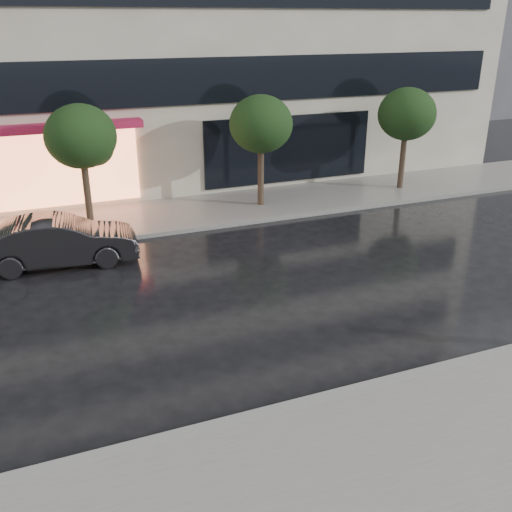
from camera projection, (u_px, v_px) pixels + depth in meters
ground at (312, 370)px, 11.14m from camera, size 120.00×120.00×0.00m
sidewalk_near at (414, 484)px, 8.33m from camera, size 60.00×4.50×0.12m
sidewalk_far at (179, 213)px, 19.90m from camera, size 60.00×3.50×0.12m
curb_near at (338, 396)px, 10.25m from camera, size 60.00×0.25×0.14m
curb_far at (192, 229)px, 18.39m from camera, size 60.00×0.25×0.14m
tree_mid_west at (83, 139)px, 17.60m from camera, size 2.20×2.20×3.99m
tree_mid_east at (262, 126)px, 19.66m from camera, size 2.20×2.20×3.99m
tree_far_east at (408, 116)px, 21.72m from camera, size 2.20×2.20×3.99m
parked_car at (59, 241)px, 15.66m from camera, size 4.30×1.81×1.38m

